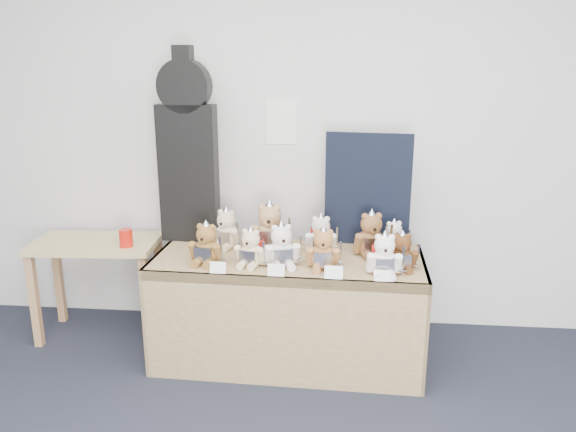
# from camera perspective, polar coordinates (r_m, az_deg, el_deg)

# --- Properties ---
(room_shell) EXTENTS (6.00, 6.00, 6.00)m
(room_shell) POSITION_cam_1_polar(r_m,az_deg,el_deg) (3.80, -0.67, 9.56)
(room_shell) COLOR white
(room_shell) RESTS_ON floor
(display_table) EXTENTS (1.65, 0.73, 0.68)m
(display_table) POSITION_cam_1_polar(r_m,az_deg,el_deg) (3.39, -0.10, -6.89)
(display_table) COLOR brown
(display_table) RESTS_ON floor
(side_table) EXTENTS (0.83, 0.50, 0.67)m
(side_table) POSITION_cam_1_polar(r_m,az_deg,el_deg) (3.96, -18.85, -4.09)
(side_table) COLOR tan
(side_table) RESTS_ON floor
(guitar_case) EXTENTS (0.38, 0.14, 1.24)m
(guitar_case) POSITION_cam_1_polar(r_m,az_deg,el_deg) (3.64, -10.18, 6.73)
(guitar_case) COLOR black
(guitar_case) RESTS_ON display_table
(navy_board) EXTENTS (0.54, 0.09, 0.72)m
(navy_board) POSITION_cam_1_polar(r_m,az_deg,el_deg) (3.56, 8.08, 2.63)
(navy_board) COLOR black
(navy_board) RESTS_ON display_table
(red_cup) EXTENTS (0.09, 0.09, 0.11)m
(red_cup) POSITION_cam_1_polar(r_m,az_deg,el_deg) (3.73, -16.14, -2.16)
(red_cup) COLOR red
(red_cup) RESTS_ON side_table
(teddy_front_far_left) EXTENTS (0.23, 0.20, 0.28)m
(teddy_front_far_left) POSITION_cam_1_polar(r_m,az_deg,el_deg) (3.29, -8.30, -2.99)
(teddy_front_far_left) COLOR brown
(teddy_front_far_left) RESTS_ON display_table
(teddy_front_left) EXTENTS (0.20, 0.19, 0.25)m
(teddy_front_left) POSITION_cam_1_polar(r_m,az_deg,el_deg) (3.24, -3.82, -3.38)
(teddy_front_left) COLOR beige
(teddy_front_left) RESTS_ON display_table
(teddy_front_centre) EXTENTS (0.24, 0.22, 0.28)m
(teddy_front_centre) POSITION_cam_1_polar(r_m,az_deg,el_deg) (3.22, -0.65, -3.20)
(teddy_front_centre) COLOR silver
(teddy_front_centre) RESTS_ON display_table
(teddy_front_right) EXTENTS (0.22, 0.17, 0.27)m
(teddy_front_right) POSITION_cam_1_polar(r_m,az_deg,el_deg) (3.19, 3.60, -3.54)
(teddy_front_right) COLOR #A06A3C
(teddy_front_right) RESTS_ON display_table
(teddy_front_far_right) EXTENTS (0.22, 0.18, 0.27)m
(teddy_front_far_right) POSITION_cam_1_polar(r_m,az_deg,el_deg) (3.13, 9.75, -4.08)
(teddy_front_far_right) COLOR white
(teddy_front_far_right) RESTS_ON display_table
(teddy_front_end) EXTENTS (0.20, 0.17, 0.24)m
(teddy_front_end) POSITION_cam_1_polar(r_m,az_deg,el_deg) (3.24, 11.48, -3.71)
(teddy_front_end) COLOR #55331D
(teddy_front_end) RESTS_ON display_table
(teddy_back_left) EXTENTS (0.23, 0.21, 0.28)m
(teddy_back_left) POSITION_cam_1_polar(r_m,az_deg,el_deg) (3.57, -6.31, -1.43)
(teddy_back_left) COLOR beige
(teddy_back_left) RESTS_ON display_table
(teddy_back_centre_left) EXTENTS (0.28, 0.23, 0.34)m
(teddy_back_centre_left) POSITION_cam_1_polar(r_m,az_deg,el_deg) (3.48, -1.88, -1.35)
(teddy_back_centre_left) COLOR #AB8255
(teddy_back_centre_left) RESTS_ON display_table
(teddy_back_centre_right) EXTENTS (0.22, 0.18, 0.27)m
(teddy_back_centre_right) POSITION_cam_1_polar(r_m,az_deg,el_deg) (3.45, 3.34, -2.06)
(teddy_back_centre_right) COLOR white
(teddy_back_centre_right) RESTS_ON display_table
(teddy_back_right) EXTENTS (0.26, 0.23, 0.31)m
(teddy_back_right) POSITION_cam_1_polar(r_m,az_deg,el_deg) (3.43, 8.46, -2.04)
(teddy_back_right) COLOR brown
(teddy_back_right) RESTS_ON display_table
(teddy_back_end) EXTENTS (0.20, 0.18, 0.23)m
(teddy_back_end) POSITION_cam_1_polar(r_m,az_deg,el_deg) (3.50, 10.69, -2.28)
(teddy_back_end) COLOR white
(teddy_back_end) RESTS_ON display_table
(entry_card_a) EXTENTS (0.09, 0.02, 0.07)m
(entry_card_a) POSITION_cam_1_polar(r_m,az_deg,el_deg) (3.15, -7.15, -5.22)
(entry_card_a) COLOR white
(entry_card_a) RESTS_ON display_table
(entry_card_b) EXTENTS (0.10, 0.02, 0.07)m
(entry_card_b) POSITION_cam_1_polar(r_m,az_deg,el_deg) (3.09, -1.22, -5.51)
(entry_card_b) COLOR white
(entry_card_b) RESTS_ON display_table
(entry_card_c) EXTENTS (0.10, 0.02, 0.07)m
(entry_card_c) POSITION_cam_1_polar(r_m,az_deg,el_deg) (3.06, 4.66, -5.73)
(entry_card_c) COLOR white
(entry_card_c) RESTS_ON display_table
(entry_card_d) EXTENTS (0.09, 0.02, 0.06)m
(entry_card_d) POSITION_cam_1_polar(r_m,az_deg,el_deg) (3.07, 9.52, -5.99)
(entry_card_d) COLOR white
(entry_card_d) RESTS_ON display_table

